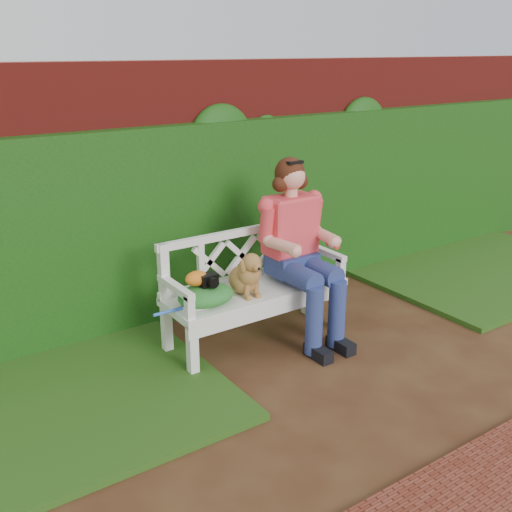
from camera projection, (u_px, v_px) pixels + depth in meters
ground at (380, 366)px, 4.56m from camera, size 60.00×60.00×0.00m
brick_wall at (243, 181)px, 5.68m from camera, size 10.00×0.30×2.20m
ivy_hedge at (256, 211)px, 5.60m from camera, size 10.00×0.18×1.70m
grass_left at (24, 409)px, 3.99m from camera, size 2.60×2.00×0.05m
grass_right at (478, 268)px, 6.53m from camera, size 2.60×2.00×0.05m
garden_bench at (256, 315)px, 4.87m from camera, size 1.60×0.67×0.48m
seated_woman at (294, 248)px, 4.87m from camera, size 0.69×0.89×1.50m
dog at (245, 272)px, 4.61m from camera, size 0.31×0.38×0.36m
tennis_racket at (195, 305)px, 4.45m from camera, size 0.53×0.23×0.03m
green_bag at (206, 295)px, 4.46m from camera, size 0.53×0.47×0.15m
camera_item at (208, 280)px, 4.43m from camera, size 0.13×0.10×0.09m
baseball_glove at (197, 278)px, 4.42m from camera, size 0.18×0.14×0.11m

